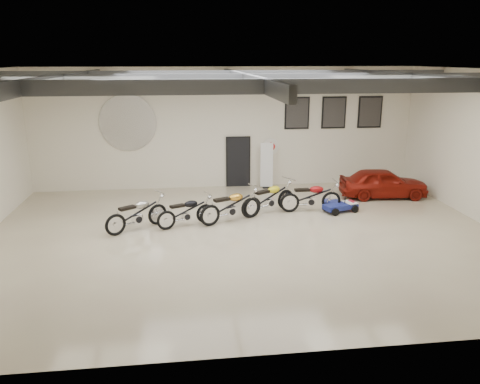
{
  "coord_description": "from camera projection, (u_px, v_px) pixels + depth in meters",
  "views": [
    {
      "loc": [
        -1.78,
        -13.42,
        5.32
      ],
      "look_at": [
        0.0,
        1.2,
        1.1
      ],
      "focal_mm": 35.0,
      "sensor_mm": 36.0,
      "label": 1
    }
  ],
  "objects": [
    {
      "name": "door",
      "position": [
        238.0,
        162.0,
        19.92
      ],
      "size": [
        0.92,
        0.08,
        2.1
      ],
      "primitive_type": "cube",
      "color": "black",
      "rests_on": "back_wall"
    },
    {
      "name": "motorcycle_red",
      "position": [
        311.0,
        196.0,
        16.72
      ],
      "size": [
        2.19,
        0.69,
        1.14
      ],
      "primitive_type": null,
      "rotation": [
        0.0,
        0.0,
        0.01
      ],
      "color": "silver",
      "rests_on": "floor"
    },
    {
      "name": "poster_right",
      "position": [
        370.0,
        112.0,
        20.03
      ],
      "size": [
        1.05,
        0.08,
        1.35
      ],
      "primitive_type": null,
      "color": "black",
      "rests_on": "back_wall"
    },
    {
      "name": "vintage_car",
      "position": [
        383.0,
        183.0,
        18.47
      ],
      "size": [
        1.65,
        3.5,
        1.16
      ],
      "primitive_type": "imported",
      "rotation": [
        0.0,
        0.0,
        1.49
      ],
      "color": "maroon",
      "rests_on": "floor"
    },
    {
      "name": "motorcycle_black",
      "position": [
        186.0,
        211.0,
        15.26
      ],
      "size": [
        2.06,
        1.35,
        1.03
      ],
      "primitive_type": null,
      "rotation": [
        0.0,
        0.0,
        0.41
      ],
      "color": "silver",
      "rests_on": "floor"
    },
    {
      "name": "poster_left",
      "position": [
        297.0,
        113.0,
        19.66
      ],
      "size": [
        1.05,
        0.08,
        1.35
      ],
      "primitive_type": null,
      "color": "black",
      "rests_on": "back_wall"
    },
    {
      "name": "motorcycle_gold",
      "position": [
        231.0,
        205.0,
        15.64
      ],
      "size": [
        2.32,
        1.55,
        1.16
      ],
      "primitive_type": null,
      "rotation": [
        0.0,
        0.0,
        0.42
      ],
      "color": "silver",
      "rests_on": "floor"
    },
    {
      "name": "motorcycle_silver",
      "position": [
        137.0,
        213.0,
        14.91
      ],
      "size": [
        2.16,
        1.79,
        1.13
      ],
      "primitive_type": null,
      "rotation": [
        0.0,
        0.0,
        0.61
      ],
      "color": "silver",
      "rests_on": "floor"
    },
    {
      "name": "oil_sign",
      "position": [
        271.0,
        147.0,
        19.91
      ],
      "size": [
        0.72,
        0.1,
        0.72
      ],
      "primitive_type": null,
      "color": "white",
      "rests_on": "back_wall"
    },
    {
      "name": "poster_mid",
      "position": [
        334.0,
        113.0,
        19.84
      ],
      "size": [
        1.05,
        0.08,
        1.35
      ],
      "primitive_type": null,
      "color": "black",
      "rests_on": "back_wall"
    },
    {
      "name": "ceiling_beams",
      "position": [
        245.0,
        79.0,
        13.17
      ],
      "size": [
        15.8,
        11.8,
        0.32
      ],
      "primitive_type": null,
      "color": "#525559",
      "rests_on": "ceiling"
    },
    {
      "name": "motorcycle_yellow",
      "position": [
        269.0,
        197.0,
        16.55
      ],
      "size": [
        2.27,
        1.73,
        1.16
      ],
      "primitive_type": null,
      "rotation": [
        0.0,
        0.0,
        0.54
      ],
      "color": "silver",
      "rests_on": "floor"
    },
    {
      "name": "banner_stand",
      "position": [
        267.0,
        166.0,
        19.65
      ],
      "size": [
        0.55,
        0.28,
        1.92
      ],
      "primitive_type": null,
      "rotation": [
        0.0,
        0.0,
        -0.14
      ],
      "color": "white",
      "rests_on": "floor"
    },
    {
      "name": "ceiling",
      "position": [
        245.0,
        70.0,
        13.1
      ],
      "size": [
        16.0,
        12.0,
        0.01
      ],
      "primitive_type": "cube",
      "color": "gray",
      "rests_on": "back_wall"
    },
    {
      "name": "back_wall",
      "position": [
        226.0,
        128.0,
        19.51
      ],
      "size": [
        16.0,
        0.02,
        5.0
      ],
      "primitive_type": "cube",
      "color": "silver",
      "rests_on": "floor"
    },
    {
      "name": "floor",
      "position": [
        245.0,
        237.0,
        14.48
      ],
      "size": [
        16.0,
        12.0,
        0.01
      ],
      "primitive_type": "cube",
      "color": "#BFB492",
      "rests_on": "ground"
    },
    {
      "name": "go_kart",
      "position": [
        343.0,
        204.0,
        16.8
      ],
      "size": [
        1.65,
        1.11,
        0.55
      ],
      "primitive_type": null,
      "rotation": [
        0.0,
        0.0,
        0.31
      ],
      "color": "navy",
      "rests_on": "floor"
    },
    {
      "name": "logo_plaque",
      "position": [
        128.0,
        123.0,
        18.92
      ],
      "size": [
        2.3,
        0.06,
        1.16
      ],
      "primitive_type": null,
      "color": "silver",
      "rests_on": "back_wall"
    }
  ]
}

